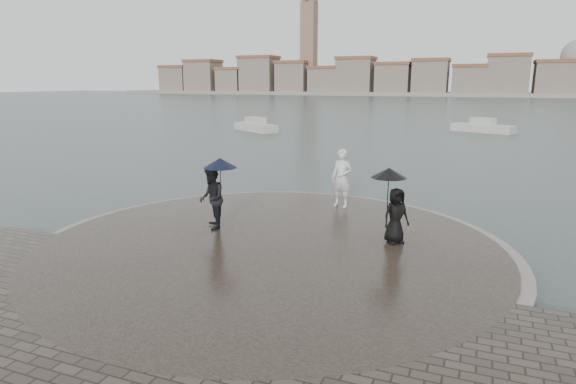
% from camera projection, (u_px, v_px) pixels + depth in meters
% --- Properties ---
extents(ground, '(400.00, 400.00, 0.00)m').
position_uv_depth(ground, '(197.00, 314.00, 9.46)').
color(ground, '#2B3835').
rests_on(ground, ground).
extents(kerb_ring, '(12.50, 12.50, 0.32)m').
position_uv_depth(kerb_ring, '(270.00, 250.00, 12.59)').
color(kerb_ring, gray).
rests_on(kerb_ring, ground).
extents(quay_tip, '(11.90, 11.90, 0.36)m').
position_uv_depth(quay_tip, '(270.00, 249.00, 12.59)').
color(quay_tip, '#2D261E').
rests_on(quay_tip, ground).
extents(statue, '(0.78, 0.59, 1.95)m').
position_uv_depth(statue, '(342.00, 178.00, 16.03)').
color(statue, silver).
rests_on(statue, quay_tip).
extents(visitor_left, '(1.25, 1.13, 2.04)m').
position_uv_depth(visitor_left, '(213.00, 191.00, 13.57)').
color(visitor_left, black).
rests_on(visitor_left, quay_tip).
extents(visitor_right, '(1.14, 0.98, 1.95)m').
position_uv_depth(visitor_right, '(394.00, 202.00, 12.40)').
color(visitor_right, black).
rests_on(visitor_right, quay_tip).
extents(far_skyline, '(260.00, 20.00, 37.00)m').
position_uv_depth(far_skyline, '(449.00, 79.00, 155.89)').
color(far_skyline, gray).
rests_on(far_skyline, ground).
extents(boats, '(47.55, 10.95, 1.50)m').
position_uv_depth(boats, '(494.00, 133.00, 39.83)').
color(boats, beige).
rests_on(boats, ground).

